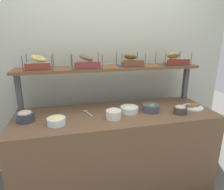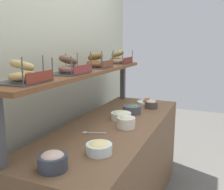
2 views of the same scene
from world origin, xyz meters
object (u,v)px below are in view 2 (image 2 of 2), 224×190
(bowl_hummus, at_px, (151,104))
(bowl_veggie_mix, at_px, (132,109))
(serving_spoon_near_plate, at_px, (90,133))
(bagel_basket_plain, at_px, (23,74))
(bowl_egg_salad, at_px, (99,148))
(bowl_scallion_spread, at_px, (121,115))
(serving_plate_white, at_px, (147,102))
(bagel_basket_poppy, at_px, (69,67))
(bowl_tuna_salad, at_px, (53,161))
(bagel_basket_everything, at_px, (118,59))
(bagel_basket_cinnamon_raisin, at_px, (96,63))
(bowl_potato_salad, at_px, (126,121))

(bowl_hummus, relative_size, bowl_veggie_mix, 0.76)
(serving_spoon_near_plate, height_order, bagel_basket_plain, bagel_basket_plain)
(bowl_egg_salad, relative_size, serving_spoon_near_plate, 0.94)
(bowl_scallion_spread, relative_size, serving_plate_white, 0.82)
(bowl_scallion_spread, height_order, bagel_basket_poppy, bagel_basket_poppy)
(bowl_tuna_salad, bearing_deg, serving_plate_white, -1.89)
(bowl_tuna_salad, bearing_deg, bowl_scallion_spread, -0.73)
(bowl_tuna_salad, bearing_deg, bagel_basket_poppy, 23.23)
(serving_spoon_near_plate, xyz_separation_m, bagel_basket_plain, (-0.43, 0.20, 0.47))
(bowl_tuna_salad, distance_m, serving_spoon_near_plate, 0.57)
(bowl_hummus, distance_m, bowl_veggie_mix, 0.29)
(bowl_scallion_spread, height_order, serving_spoon_near_plate, bowl_scallion_spread)
(bagel_basket_plain, relative_size, bagel_basket_poppy, 0.91)
(bagel_basket_plain, bearing_deg, bagel_basket_everything, -0.79)
(bowl_egg_salad, relative_size, bagel_basket_everything, 0.49)
(bowl_tuna_salad, relative_size, bagel_basket_cinnamon_raisin, 0.57)
(bowl_egg_salad, relative_size, serving_plate_white, 0.74)
(bowl_hummus, bearing_deg, serving_spoon_near_plate, 165.73)
(bowl_hummus, height_order, bagel_basket_cinnamon_raisin, bagel_basket_cinnamon_raisin)
(bagel_basket_cinnamon_raisin, bearing_deg, bowl_scallion_spread, -107.59)
(bagel_basket_plain, bearing_deg, bagel_basket_poppy, -2.31)
(bagel_basket_plain, bearing_deg, serving_plate_white, -11.92)
(bowl_egg_salad, relative_size, bowl_scallion_spread, 0.90)
(bowl_egg_salad, xyz_separation_m, bagel_basket_everything, (1.31, 0.39, 0.44))
(bowl_veggie_mix, distance_m, bagel_basket_everything, 0.65)
(bowl_hummus, bearing_deg, bowl_potato_salad, 177.49)
(serving_plate_white, height_order, serving_spoon_near_plate, serving_plate_white)
(serving_spoon_near_plate, distance_m, bagel_basket_cinnamon_raisin, 0.72)
(serving_spoon_near_plate, bearing_deg, bagel_basket_plain, 155.02)
(bowl_potato_salad, distance_m, bowl_hummus, 0.68)
(bowl_egg_salad, bearing_deg, bowl_veggie_mix, 6.09)
(bowl_egg_salad, bearing_deg, bagel_basket_cinnamon_raisin, 27.14)
(bowl_veggie_mix, xyz_separation_m, bagel_basket_everything, (0.38, 0.29, 0.44))
(serving_plate_white, bearing_deg, bagel_basket_cinnamon_raisin, 151.99)
(bagel_basket_plain, distance_m, bagel_basket_cinnamon_raisin, 0.94)
(bowl_hummus, relative_size, bowl_tuna_salad, 0.82)
(bagel_basket_cinnamon_raisin, bearing_deg, serving_spoon_near_plate, -158.77)
(bowl_hummus, height_order, bowl_scallion_spread, bowl_hummus)
(bowl_hummus, height_order, bagel_basket_plain, bagel_basket_plain)
(bowl_veggie_mix, xyz_separation_m, bagel_basket_cinnamon_raisin, (-0.13, 0.31, 0.44))
(bowl_potato_salad, xyz_separation_m, bowl_scallion_spread, (0.19, 0.12, -0.01))
(bagel_basket_plain, bearing_deg, serving_spoon_near_plate, -24.98)
(bagel_basket_plain, relative_size, bagel_basket_everything, 0.85)
(bowl_potato_salad, relative_size, bowl_hummus, 1.10)
(bowl_scallion_spread, distance_m, serving_plate_white, 0.70)
(bowl_potato_salad, height_order, bowl_tuna_salad, bowl_potato_salad)
(bowl_egg_salad, xyz_separation_m, bowl_scallion_spread, (0.71, 0.13, -0.00))
(bowl_potato_salad, xyz_separation_m, bagel_basket_everything, (0.79, 0.38, 0.43))
(serving_plate_white, relative_size, bagel_basket_cinnamon_raisin, 0.78)
(bowl_potato_salad, bearing_deg, bagel_basket_cinnamon_raisin, 54.68)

